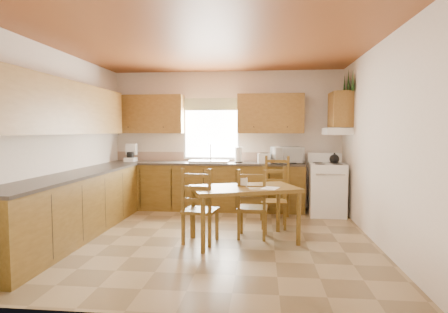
# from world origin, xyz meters

# --- Properties ---
(floor) EXTENTS (4.50, 4.50, 0.00)m
(floor) POSITION_xyz_m (0.00, 0.00, 0.00)
(floor) COLOR #8A744F
(floor) RESTS_ON ground
(ceiling) EXTENTS (4.50, 4.50, 0.00)m
(ceiling) POSITION_xyz_m (0.00, 0.00, 2.70)
(ceiling) COLOR brown
(ceiling) RESTS_ON floor
(wall_left) EXTENTS (4.50, 4.50, 0.00)m
(wall_left) POSITION_xyz_m (-2.25, 0.00, 1.35)
(wall_left) COLOR silver
(wall_left) RESTS_ON floor
(wall_right) EXTENTS (4.50, 4.50, 0.00)m
(wall_right) POSITION_xyz_m (2.25, 0.00, 1.35)
(wall_right) COLOR silver
(wall_right) RESTS_ON floor
(wall_back) EXTENTS (4.50, 4.50, 0.00)m
(wall_back) POSITION_xyz_m (0.00, 2.25, 1.35)
(wall_back) COLOR silver
(wall_back) RESTS_ON floor
(wall_front) EXTENTS (4.50, 4.50, 0.00)m
(wall_front) POSITION_xyz_m (0.00, -2.25, 1.35)
(wall_front) COLOR silver
(wall_front) RESTS_ON floor
(lower_cab_back) EXTENTS (3.75, 0.60, 0.88)m
(lower_cab_back) POSITION_xyz_m (-0.38, 1.95, 0.44)
(lower_cab_back) COLOR brown
(lower_cab_back) RESTS_ON floor
(lower_cab_left) EXTENTS (0.60, 3.60, 0.88)m
(lower_cab_left) POSITION_xyz_m (-1.95, -0.15, 0.44)
(lower_cab_left) COLOR brown
(lower_cab_left) RESTS_ON floor
(counter_back) EXTENTS (3.75, 0.63, 0.04)m
(counter_back) POSITION_xyz_m (-0.38, 1.95, 0.90)
(counter_back) COLOR #3A332C
(counter_back) RESTS_ON lower_cab_back
(counter_left) EXTENTS (0.63, 3.60, 0.04)m
(counter_left) POSITION_xyz_m (-1.95, -0.15, 0.90)
(counter_left) COLOR #3A332C
(counter_left) RESTS_ON lower_cab_left
(backsplash) EXTENTS (3.75, 0.01, 0.18)m
(backsplash) POSITION_xyz_m (-0.38, 2.24, 1.01)
(backsplash) COLOR #A2836F
(backsplash) RESTS_ON counter_back
(upper_cab_back_left) EXTENTS (1.41, 0.33, 0.75)m
(upper_cab_back_left) POSITION_xyz_m (-1.55, 2.08, 1.85)
(upper_cab_back_left) COLOR brown
(upper_cab_back_left) RESTS_ON wall_back
(upper_cab_back_right) EXTENTS (1.25, 0.33, 0.75)m
(upper_cab_back_right) POSITION_xyz_m (0.86, 2.08, 1.85)
(upper_cab_back_right) COLOR brown
(upper_cab_back_right) RESTS_ON wall_back
(upper_cab_left) EXTENTS (0.33, 3.60, 0.75)m
(upper_cab_left) POSITION_xyz_m (-2.08, -0.15, 1.85)
(upper_cab_left) COLOR brown
(upper_cab_left) RESTS_ON wall_left
(upper_cab_stove) EXTENTS (0.33, 0.62, 0.62)m
(upper_cab_stove) POSITION_xyz_m (2.08, 1.65, 1.90)
(upper_cab_stove) COLOR brown
(upper_cab_stove) RESTS_ON wall_right
(range_hood) EXTENTS (0.44, 0.62, 0.12)m
(range_hood) POSITION_xyz_m (2.03, 1.65, 1.52)
(range_hood) COLOR white
(range_hood) RESTS_ON wall_right
(window_frame) EXTENTS (1.13, 0.02, 1.18)m
(window_frame) POSITION_xyz_m (-0.30, 2.22, 1.55)
(window_frame) COLOR white
(window_frame) RESTS_ON wall_back
(window_pane) EXTENTS (1.05, 0.01, 1.10)m
(window_pane) POSITION_xyz_m (-0.30, 2.21, 1.55)
(window_pane) COLOR white
(window_pane) RESTS_ON wall_back
(window_valance) EXTENTS (1.19, 0.01, 0.24)m
(window_valance) POSITION_xyz_m (-0.30, 2.19, 2.05)
(window_valance) COLOR #5C7445
(window_valance) RESTS_ON wall_back
(sink_basin) EXTENTS (0.75, 0.45, 0.04)m
(sink_basin) POSITION_xyz_m (-0.30, 1.95, 0.94)
(sink_basin) COLOR silver
(sink_basin) RESTS_ON counter_back
(pine_decal_a) EXTENTS (0.22, 0.22, 0.36)m
(pine_decal_a) POSITION_xyz_m (2.21, 1.33, 2.38)
(pine_decal_a) COLOR black
(pine_decal_a) RESTS_ON wall_right
(pine_decal_b) EXTENTS (0.22, 0.22, 0.36)m
(pine_decal_b) POSITION_xyz_m (2.21, 1.65, 2.42)
(pine_decal_b) COLOR black
(pine_decal_b) RESTS_ON wall_right
(pine_decal_c) EXTENTS (0.22, 0.22, 0.36)m
(pine_decal_c) POSITION_xyz_m (2.21, 1.97, 2.38)
(pine_decal_c) COLOR black
(pine_decal_c) RESTS_ON wall_right
(stove) EXTENTS (0.65, 0.66, 0.92)m
(stove) POSITION_xyz_m (1.88, 1.68, 0.46)
(stove) COLOR white
(stove) RESTS_ON floor
(coffeemaker) EXTENTS (0.20, 0.23, 0.31)m
(coffeemaker) POSITION_xyz_m (-1.89, 1.99, 1.08)
(coffeemaker) COLOR white
(coffeemaker) RESTS_ON counter_back
(paper_towel) EXTENTS (0.14, 0.14, 0.30)m
(paper_towel) POSITION_xyz_m (0.26, 1.91, 1.07)
(paper_towel) COLOR white
(paper_towel) RESTS_ON counter_back
(toaster) EXTENTS (0.24, 0.17, 0.18)m
(toaster) POSITION_xyz_m (0.74, 1.91, 1.01)
(toaster) COLOR white
(toaster) RESTS_ON counter_back
(microwave) EXTENTS (0.59, 0.49, 0.31)m
(microwave) POSITION_xyz_m (1.18, 1.92, 1.07)
(microwave) COLOR white
(microwave) RESTS_ON counter_back
(dining_table) EXTENTS (1.62, 1.26, 0.76)m
(dining_table) POSITION_xyz_m (0.47, -0.09, 0.38)
(dining_table) COLOR brown
(dining_table) RESTS_ON floor
(chair_near_left) EXTENTS (0.49, 0.47, 1.02)m
(chair_near_left) POSITION_xyz_m (-0.12, -0.19, 0.51)
(chair_near_left) COLOR brown
(chair_near_left) RESTS_ON floor
(chair_near_right) EXTENTS (0.44, 0.42, 0.98)m
(chair_near_right) POSITION_xyz_m (0.58, 0.12, 0.49)
(chair_near_right) COLOR brown
(chair_near_right) RESTS_ON floor
(chair_far_left) EXTENTS (0.53, 0.51, 1.07)m
(chair_far_left) POSITION_xyz_m (0.94, 1.30, 0.54)
(chair_far_left) COLOR brown
(chair_far_left) RESTS_ON floor
(chair_far_right) EXTENTS (0.40, 0.39, 0.95)m
(chair_far_right) POSITION_xyz_m (0.90, 0.72, 0.47)
(chair_far_right) COLOR brown
(chair_far_right) RESTS_ON floor
(table_paper) EXTENTS (0.28, 0.32, 0.00)m
(table_paper) POSITION_xyz_m (0.82, -0.18, 0.76)
(table_paper) COLOR white
(table_paper) RESTS_ON dining_table
(table_card) EXTENTS (0.10, 0.05, 0.13)m
(table_card) POSITION_xyz_m (0.46, -0.04, 0.83)
(table_card) COLOR white
(table_card) RESTS_ON dining_table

